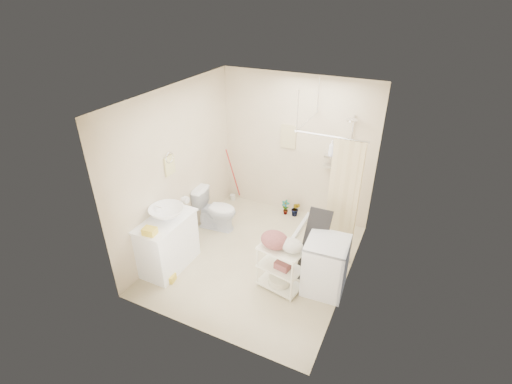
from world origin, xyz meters
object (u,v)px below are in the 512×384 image
vanity (168,243)px  toilet (216,209)px  laundry_rack (280,264)px  washing_machine (326,265)px

vanity → toilet: size_ratio=1.28×
vanity → laundry_rack: 1.74m
vanity → washing_machine: bearing=14.2°
toilet → washing_machine: bearing=-112.7°
washing_machine → laundry_rack: laundry_rack is taller
washing_machine → toilet: bearing=159.3°
washing_machine → laundry_rack: size_ratio=0.99×
toilet → laundry_rack: size_ratio=0.90×
washing_machine → laundry_rack: bearing=-159.8°
washing_machine → laundry_rack: (-0.58, -0.26, 0.00)m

